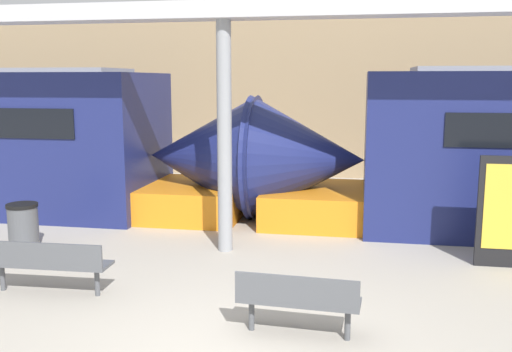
{
  "coord_description": "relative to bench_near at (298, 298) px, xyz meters",
  "views": [
    {
      "loc": [
        1.29,
        -5.6,
        2.95
      ],
      "look_at": [
        -0.37,
        3.42,
        1.4
      ],
      "focal_mm": 40.0,
      "sensor_mm": 36.0,
      "label": 1
    }
  ],
  "objects": [
    {
      "name": "support_column_near",
      "position": [
        -1.62,
        3.2,
        1.49
      ],
      "size": [
        0.25,
        0.25,
        3.93
      ],
      "primitive_type": "cylinder",
      "color": "gray",
      "rests_on": "ground_plane"
    },
    {
      "name": "bench_near",
      "position": [
        0.0,
        0.0,
        0.0
      ],
      "size": [
        1.44,
        0.52,
        0.78
      ],
      "rotation": [
        0.0,
        0.0,
        -0.06
      ],
      "color": "#4C4F54",
      "rests_on": "ground_plane"
    },
    {
      "name": "trash_bin",
      "position": [
        -5.14,
        2.64,
        -0.07
      ],
      "size": [
        0.54,
        0.54,
        0.81
      ],
      "color": "#4C4F54",
      "rests_on": "ground_plane"
    },
    {
      "name": "bench_far",
      "position": [
        -3.57,
        0.7,
        0.0
      ],
      "size": [
        1.78,
        0.5,
        0.78
      ],
      "rotation": [
        0.0,
        0.0,
        0.03
      ],
      "color": "#4C4F54",
      "rests_on": "ground_plane"
    },
    {
      "name": "station_wall",
      "position": [
        -0.64,
        11.22,
        2.02
      ],
      "size": [
        56.0,
        0.2,
        5.0
      ],
      "primitive_type": "cube",
      "color": "#9E8460",
      "rests_on": "ground_plane"
    },
    {
      "name": "canopy_beam",
      "position": [
        -1.62,
        3.2,
        3.59
      ],
      "size": [
        28.0,
        0.6,
        0.28
      ],
      "primitive_type": "cube",
      "color": "#B7B7BC",
      "rests_on": "support_column_near"
    }
  ]
}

